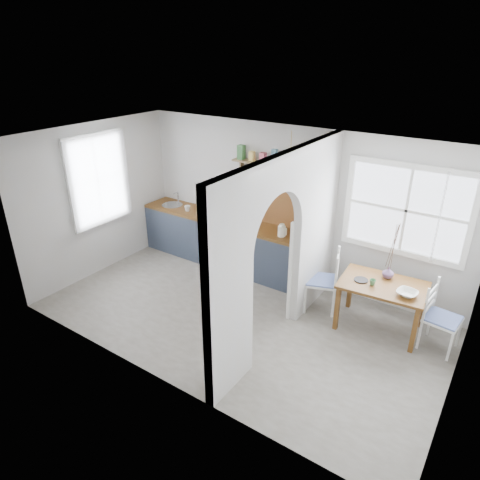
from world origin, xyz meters
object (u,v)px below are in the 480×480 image
Objects in this scene: dining_table at (380,306)px; chair_left at (322,280)px; chair_right at (443,318)px; vase at (388,273)px; kettle at (282,230)px.

chair_left is (-0.90, 0.00, 0.13)m from dining_table.
dining_table is 1.24× the size of chair_right.
chair_left is 0.97m from vase.
kettle reaches higher than chair_right.
vase is at bearing -23.49° from kettle.
chair_left is 1.04m from kettle.
kettle is (-0.86, 0.27, 0.51)m from chair_left.
vase is at bearing 82.93° from chair_left.
chair_left reaches higher than dining_table.
kettle is (-1.77, 0.28, 0.64)m from dining_table.
kettle is (-2.58, 0.27, 0.53)m from chair_right.
dining_table is at bearing 70.08° from chair_left.
kettle is at bearing -127.57° from chair_left.
chair_left is 1.06× the size of chair_right.
kettle is at bearing 90.61° from chair_right.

